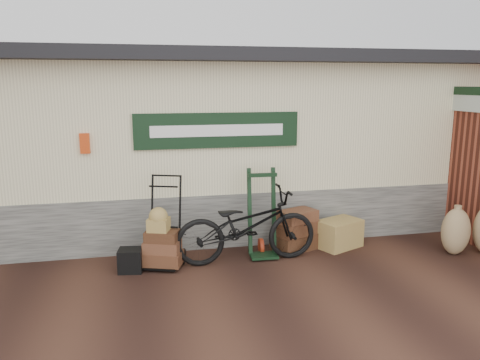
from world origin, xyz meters
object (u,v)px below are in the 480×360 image
Objects in this scene: green_barrow at (262,213)px; black_trunk at (131,260)px; wicker_hamper at (339,234)px; bicycle at (247,222)px; suitcase_stack at (296,229)px; porter_trolley at (165,220)px.

black_trunk is (-2.02, -0.22, -0.52)m from green_barrow.
bicycle reaches higher than wicker_hamper.
suitcase_stack is 0.34× the size of bicycle.
wicker_hamper is (2.86, 0.16, -0.45)m from porter_trolley.
bicycle is at bearing -142.62° from green_barrow.
black_trunk is (-3.37, -0.33, -0.06)m from wicker_hamper.
porter_trolley is at bearing -176.80° from wicker_hamper.
black_trunk is 1.78m from bicycle.
porter_trolley is 2.17m from suitcase_stack.
porter_trolley reaches higher than black_trunk.
green_barrow is 2.10m from black_trunk.
black_trunk is (-0.51, -0.17, -0.52)m from porter_trolley.
green_barrow is at bearing 21.77° from porter_trolley.
porter_trolley reaches higher than bicycle.
porter_trolley reaches higher than wicker_hamper.
green_barrow is (1.51, 0.06, 0.01)m from porter_trolley.
suitcase_stack reaches higher than wicker_hamper.
wicker_hamper is 2.10× the size of black_trunk.
black_trunk is at bearing -174.48° from wicker_hamper.
porter_trolley is at bearing -173.69° from suitcase_stack.
bicycle is (1.72, 0.02, 0.46)m from black_trunk.
black_trunk is 0.16× the size of bicycle.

